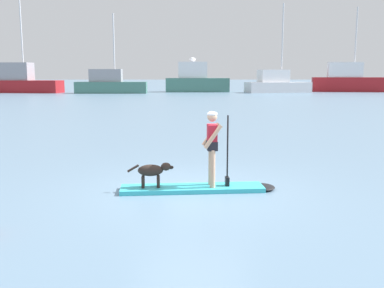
# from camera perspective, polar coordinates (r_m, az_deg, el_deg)

# --- Properties ---
(ground_plane) EXTENTS (400.00, 400.00, 0.00)m
(ground_plane) POSITION_cam_1_polar(r_m,az_deg,el_deg) (9.85, 0.03, -6.10)
(ground_plane) COLOR slate
(paddleboard) EXTENTS (3.52, 0.91, 0.10)m
(paddleboard) POSITION_cam_1_polar(r_m,az_deg,el_deg) (9.86, 1.36, -5.79)
(paddleboard) COLOR #33B2BF
(paddleboard) RESTS_ON ground_plane
(person_paddler) EXTENTS (0.62, 0.50, 1.68)m
(person_paddler) POSITION_cam_1_polar(r_m,az_deg,el_deg) (9.67, 2.72, 0.11)
(person_paddler) COLOR tan
(person_paddler) RESTS_ON paddleboard
(dog) EXTENTS (1.03, 0.26, 0.55)m
(dog) POSITION_cam_1_polar(r_m,az_deg,el_deg) (9.71, -5.14, -3.52)
(dog) COLOR #2D231E
(dog) RESTS_ON paddleboard
(moored_boat_port) EXTENTS (12.10, 4.57, 12.70)m
(moored_boat_port) POSITION_cam_1_polar(r_m,az_deg,el_deg) (66.43, -21.76, 7.59)
(moored_boat_port) COLOR maroon
(moored_boat_port) RESTS_ON ground_plane
(moored_boat_far_starboard) EXTENTS (9.64, 3.04, 10.56)m
(moored_boat_far_starboard) POSITION_cam_1_polar(r_m,az_deg,el_deg) (60.96, -10.65, 7.70)
(moored_boat_far_starboard) COLOR #3F7266
(moored_boat_far_starboard) RESTS_ON ground_plane
(moored_boat_center) EXTENTS (9.28, 3.47, 4.98)m
(moored_boat_center) POSITION_cam_1_polar(r_m,az_deg,el_deg) (64.52, 0.51, 8.27)
(moored_boat_center) COLOR #3F7266
(moored_boat_center) RESTS_ON ground_plane
(moored_boat_outer) EXTENTS (9.45, 4.89, 12.16)m
(moored_boat_outer) POSITION_cam_1_polar(r_m,az_deg,el_deg) (63.11, 10.98, 7.72)
(moored_boat_outer) COLOR silver
(moored_boat_outer) RESTS_ON ground_plane
(moored_boat_starboard) EXTENTS (10.99, 4.27, 12.13)m
(moored_boat_starboard) POSITION_cam_1_polar(r_m,az_deg,el_deg) (68.95, 19.75, 7.80)
(moored_boat_starboard) COLOR maroon
(moored_boat_starboard) RESTS_ON ground_plane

